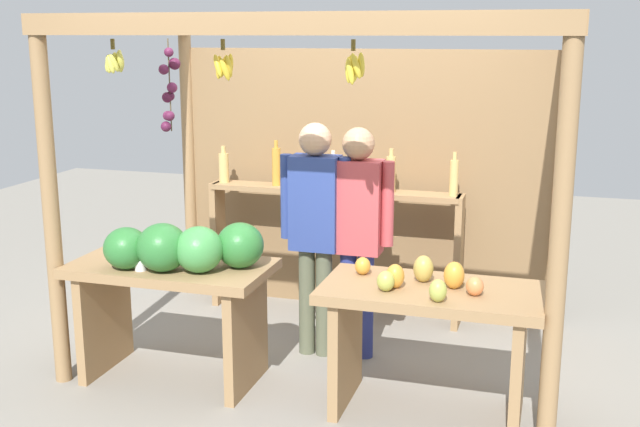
{
  "coord_description": "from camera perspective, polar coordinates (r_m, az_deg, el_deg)",
  "views": [
    {
      "loc": [
        1.43,
        -4.91,
        2.16
      ],
      "look_at": [
        0.0,
        -0.19,
        1.02
      ],
      "focal_mm": 44.22,
      "sensor_mm": 36.0,
      "label": 1
    }
  ],
  "objects": [
    {
      "name": "ground_plane",
      "position": [
        5.54,
        0.57,
        -9.85
      ],
      "size": [
        12.0,
        12.0,
        0.0
      ],
      "primitive_type": "plane",
      "color": "gray",
      "rests_on": "ground"
    },
    {
      "name": "market_stall",
      "position": [
        5.58,
        1.75,
        4.44
      ],
      "size": [
        3.07,
        1.99,
        2.26
      ],
      "color": "#99754C",
      "rests_on": "ground"
    },
    {
      "name": "fruit_counter_left",
      "position": [
        4.9,
        -10.28,
        -4.29
      ],
      "size": [
        1.24,
        0.66,
        1.05
      ],
      "color": "#99754C",
      "rests_on": "ground"
    },
    {
      "name": "fruit_counter_right",
      "position": [
        4.53,
        7.96,
        -7.62
      ],
      "size": [
        1.24,
        0.64,
        0.91
      ],
      "color": "#99754C",
      "rests_on": "ground"
    },
    {
      "name": "bottle_shelf_unit",
      "position": [
        5.99,
        0.86,
        -0.25
      ],
      "size": [
        1.96,
        0.22,
        1.35
      ],
      "color": "#99754C",
      "rests_on": "ground"
    },
    {
      "name": "vendor_man",
      "position": [
        5.2,
        -0.34,
        -0.39
      ],
      "size": [
        0.48,
        0.21,
        1.59
      ],
      "rotation": [
        0.0,
        0.0,
        0.04
      ],
      "color": "#585D46",
      "rests_on": "ground"
    },
    {
      "name": "vendor_woman",
      "position": [
        5.17,
        2.73,
        -0.68
      ],
      "size": [
        0.48,
        0.21,
        1.56
      ],
      "rotation": [
        0.0,
        0.0,
        0.03
      ],
      "color": "navy",
      "rests_on": "ground"
    }
  ]
}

